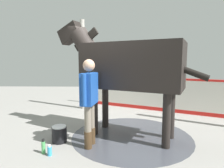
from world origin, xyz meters
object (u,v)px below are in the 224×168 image
object	(u,v)px
bottle_shampoo	(50,151)
handler	(89,97)
horse	(127,66)
bottle_spray	(43,147)
wash_bucket	(59,134)

from	to	relation	value
bottle_shampoo	handler	bearing A→B (deg)	121.64
handler	horse	bearing A→B (deg)	46.89
horse	bottle_spray	xyz separation A→B (m)	(0.90, -1.56, -1.45)
bottle_shampoo	bottle_spray	world-z (taller)	bottle_spray
handler	bottle_shampoo	size ratio (longest dim) A/B	8.60
handler	bottle_spray	xyz separation A→B (m)	(0.33, -0.80, -0.86)
bottle_shampoo	bottle_spray	bearing A→B (deg)	-119.23
horse	wash_bucket	size ratio (longest dim) A/B	9.38
wash_bucket	bottle_spray	distance (m)	0.52
handler	wash_bucket	size ratio (longest dim) A/B	4.97
horse	bottle_spray	bearing A→B (deg)	54.80
wash_bucket	bottle_shampoo	world-z (taller)	wash_bucket
horse	handler	world-z (taller)	horse
horse	wash_bucket	bearing A→B (deg)	40.65
horse	bottle_shampoo	distance (m)	2.28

